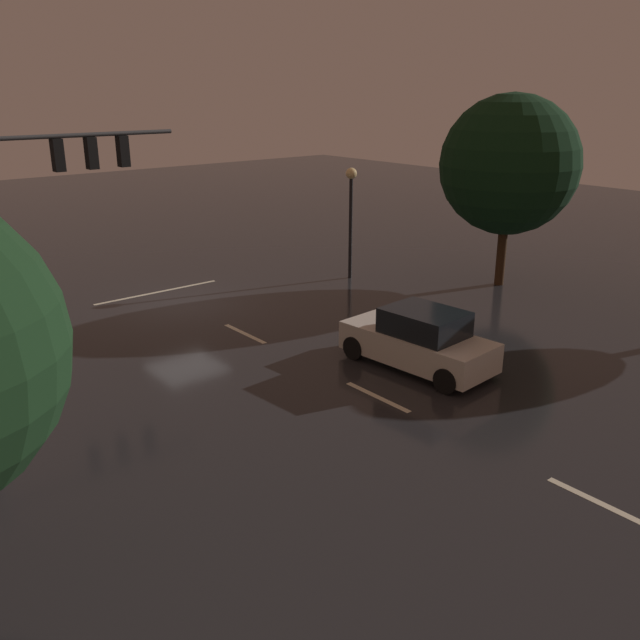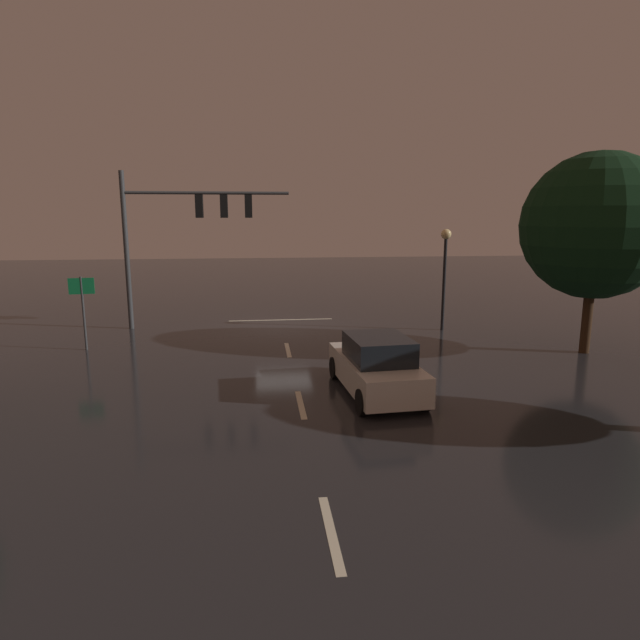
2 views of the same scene
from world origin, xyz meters
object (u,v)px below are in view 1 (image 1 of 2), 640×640
traffic_signal_assembly (39,178)px  street_lamp_left_kerb (351,201)px  tree_left_far (509,165)px  car_approaching (419,340)px

traffic_signal_assembly → street_lamp_left_kerb: 11.46m
tree_left_far → street_lamp_left_kerb: bearing=-49.0°
car_approaching → tree_left_far: tree_left_far is taller
car_approaching → tree_left_far: size_ratio=0.62×
traffic_signal_assembly → tree_left_far: 16.38m
car_approaching → tree_left_far: 10.17m
traffic_signal_assembly → car_approaching: size_ratio=1.62×
car_approaching → street_lamp_left_kerb: street_lamp_left_kerb is taller
street_lamp_left_kerb → car_approaching: bearing=59.6°
street_lamp_left_kerb → tree_left_far: bearing=131.0°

